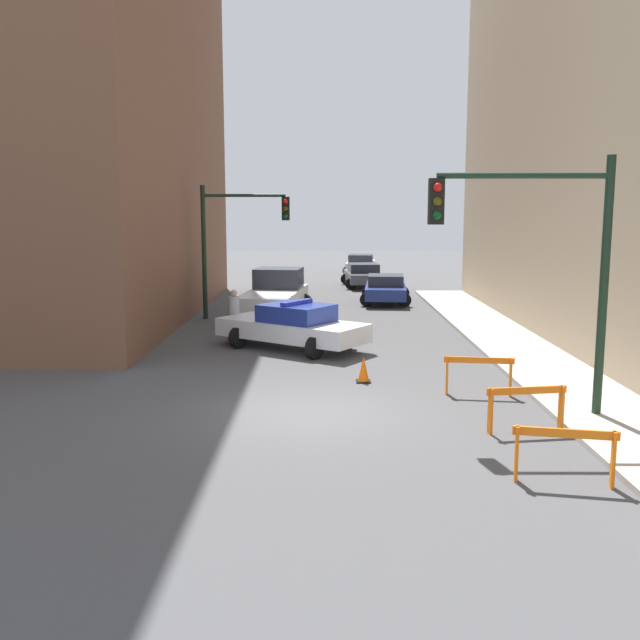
% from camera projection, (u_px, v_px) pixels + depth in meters
% --- Properties ---
extents(ground_plane, '(120.00, 120.00, 0.00)m').
position_uv_depth(ground_plane, '(310.00, 412.00, 15.12)').
color(ground_plane, '#4C4C4F').
extents(sidewalk_right, '(2.40, 44.00, 0.12)m').
position_uv_depth(sidewalk_right, '(603.00, 410.00, 15.08)').
color(sidewalk_right, '#B2ADA3').
rests_on(sidewalk_right, ground_plane).
extents(building_corner_left, '(14.00, 20.00, 23.10)m').
position_uv_depth(building_corner_left, '(4.00, 17.00, 27.26)').
color(building_corner_left, brown).
rests_on(building_corner_left, ground_plane).
extents(traffic_light_near, '(3.64, 0.35, 5.20)m').
position_uv_depth(traffic_light_near, '(547.00, 247.00, 14.14)').
color(traffic_light_near, black).
rests_on(traffic_light_near, sidewalk_right).
extents(traffic_light_far, '(3.44, 0.35, 5.20)m').
position_uv_depth(traffic_light_far, '(232.00, 232.00, 27.64)').
color(traffic_light_far, black).
rests_on(traffic_light_far, ground_plane).
extents(police_car, '(4.92, 4.19, 1.52)m').
position_uv_depth(police_car, '(293.00, 326.00, 21.88)').
color(police_car, white).
rests_on(police_car, ground_plane).
extents(white_truck, '(3.03, 5.59, 1.90)m').
position_uv_depth(white_truck, '(275.00, 295.00, 28.36)').
color(white_truck, silver).
rests_on(white_truck, ground_plane).
extents(parked_car_near, '(2.52, 4.44, 1.31)m').
position_uv_depth(parked_car_near, '(386.00, 288.00, 32.75)').
color(parked_car_near, navy).
rests_on(parked_car_near, ground_plane).
extents(parked_car_mid, '(2.46, 4.41, 1.31)m').
position_uv_depth(parked_car_mid, '(363.00, 275.00, 39.59)').
color(parked_car_mid, '#474C51').
rests_on(parked_car_mid, ground_plane).
extents(parked_car_far, '(2.53, 4.45, 1.31)m').
position_uv_depth(parked_car_far, '(361.00, 264.00, 47.52)').
color(parked_car_far, silver).
rests_on(parked_car_far, ground_plane).
extents(pedestrian_crossing, '(0.41, 0.41, 1.66)m').
position_uv_depth(pedestrian_crossing, '(234.00, 314.00, 23.46)').
color(pedestrian_crossing, '#382D23').
rests_on(pedestrian_crossing, ground_plane).
extents(barrier_front, '(1.58, 0.44, 0.90)m').
position_uv_depth(barrier_front, '(565.00, 446.00, 11.08)').
color(barrier_front, orange).
rests_on(barrier_front, ground_plane).
extents(barrier_mid, '(1.59, 0.39, 0.90)m').
position_uv_depth(barrier_mid, '(526.00, 401.00, 13.69)').
color(barrier_mid, orange).
rests_on(barrier_mid, ground_plane).
extents(barrier_back, '(1.59, 0.35, 0.90)m').
position_uv_depth(barrier_back, '(479.00, 369.00, 16.43)').
color(barrier_back, orange).
rests_on(barrier_back, ground_plane).
extents(traffic_cone, '(0.36, 0.36, 0.66)m').
position_uv_depth(traffic_cone, '(364.00, 370.00, 17.73)').
color(traffic_cone, black).
rests_on(traffic_cone, ground_plane).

